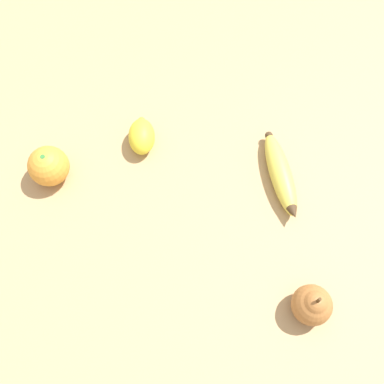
# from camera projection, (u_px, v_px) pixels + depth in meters

# --- Properties ---
(ground_plane) EXTENTS (3.00, 3.00, 0.00)m
(ground_plane) POSITION_uv_depth(u_px,v_px,m) (182.00, 213.00, 0.80)
(ground_plane) COLOR tan
(banana) EXTENTS (0.10, 0.17, 0.04)m
(banana) POSITION_uv_depth(u_px,v_px,m) (281.00, 175.00, 0.81)
(banana) COLOR #DBCC4C
(banana) RESTS_ON ground_plane
(orange) EXTENTS (0.07, 0.07, 0.07)m
(orange) POSITION_uv_depth(u_px,v_px,m) (49.00, 166.00, 0.80)
(orange) COLOR orange
(orange) RESTS_ON ground_plane
(pear) EXTENTS (0.06, 0.06, 0.08)m
(pear) POSITION_uv_depth(u_px,v_px,m) (312.00, 305.00, 0.70)
(pear) COLOR #A36633
(pear) RESTS_ON ground_plane
(lemon) EXTENTS (0.07, 0.08, 0.05)m
(lemon) POSITION_uv_depth(u_px,v_px,m) (142.00, 136.00, 0.83)
(lemon) COLOR yellow
(lemon) RESTS_ON ground_plane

